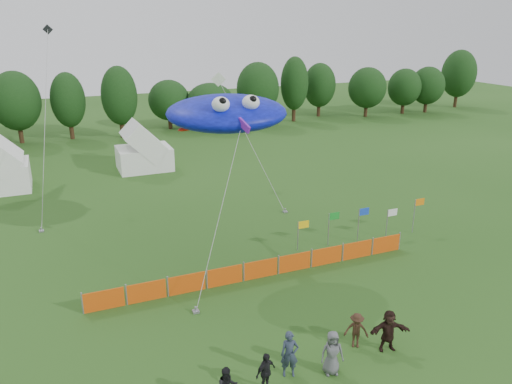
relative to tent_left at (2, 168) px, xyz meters
name	(u,v)px	position (x,y,z in m)	size (l,w,h in m)	color
ground	(313,358)	(12.62, -28.28, -1.81)	(160.00, 160.00, 0.00)	#234C16
treeline	(141,99)	(14.23, 16.65, 2.37)	(104.57, 8.78, 8.36)	#382314
tent_left	(2,168)	(0.00, 0.00, 0.00)	(4.08, 4.08, 3.60)	white
tent_right	(144,151)	(11.54, 1.48, -0.11)	(4.77, 3.82, 3.37)	white
barrier_fence	(261,269)	(13.29, -21.31, -1.31)	(17.90, 0.06, 1.00)	#D1490B
flag_row	(362,220)	(20.86, -19.37, -0.44)	(8.73, 0.58, 2.26)	gray
spectator_a	(290,354)	(11.29, -28.79, -0.87)	(0.69, 0.45, 1.89)	#283243
spectator_c	(356,330)	(14.63, -28.26, -1.03)	(1.01, 0.58, 1.56)	#352115
spectator_d	(266,372)	(10.11, -29.21, -1.02)	(0.93, 0.39, 1.59)	black
spectator_e	(332,353)	(12.84, -29.29, -0.91)	(0.89, 0.58, 1.82)	#535459
spectator_f	(389,331)	(15.72, -28.94, -0.91)	(1.69, 0.54, 1.82)	black
stingray_kite	(225,112)	(12.63, -17.97, 6.51)	(7.21, 13.38, 9.49)	#0F1AD9
small_kite_white	(235,112)	(17.74, -5.67, 4.14)	(2.00, 10.89, 8.89)	white
small_kite_dark	(45,116)	(3.75, -5.25, 4.78)	(2.63, 9.64, 12.64)	black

